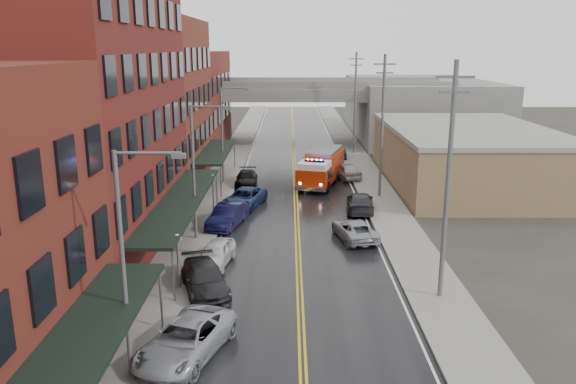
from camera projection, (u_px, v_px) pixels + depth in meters
name	position (u px, v px, depth m)	size (l,w,h in m)	color
road	(296.00, 214.00, 43.47)	(11.00, 160.00, 0.02)	black
sidewalk_left	(202.00, 213.00, 43.47)	(3.00, 160.00, 0.15)	slate
sidewalk_right	(391.00, 213.00, 43.43)	(3.00, 160.00, 0.15)	slate
curb_left	(224.00, 213.00, 43.46)	(0.30, 160.00, 0.15)	gray
curb_right	(369.00, 213.00, 43.44)	(0.30, 160.00, 0.15)	gray
brick_building_b	(82.00, 107.00, 34.46)	(9.00, 20.00, 18.00)	#5A1B17
brick_building_c	(152.00, 103.00, 51.78)	(9.00, 15.00, 15.00)	brown
brick_building_far	(186.00, 102.00, 69.09)	(9.00, 20.00, 12.00)	maroon
tan_building	(466.00, 158.00, 52.48)	(14.00, 22.00, 5.00)	olive
right_far_block	(417.00, 108.00, 81.14)	(18.00, 30.00, 8.00)	slate
awning_0	(68.00, 362.00, 17.57)	(2.60, 16.00, 3.09)	black
awning_1	(181.00, 201.00, 35.96)	(2.60, 18.00, 3.09)	black
awning_2	(216.00, 151.00, 52.90)	(2.60, 13.00, 3.09)	black
globe_lamp_1	(178.00, 249.00, 29.35)	(0.44, 0.44, 3.12)	#59595B
globe_lamp_2	(213.00, 185.00, 42.90)	(0.44, 0.44, 3.12)	#59595B
street_lamp_0	(129.00, 251.00, 20.89)	(2.64, 0.22, 9.00)	#59595B
street_lamp_1	(197.00, 164.00, 36.37)	(2.64, 0.22, 9.00)	#59595B
street_lamp_2	(225.00, 129.00, 51.86)	(2.64, 0.22, 9.00)	#59595B
utility_pole_0	(448.00, 179.00, 27.35)	(1.80, 0.24, 12.00)	#59595B
utility_pole_1	(382.00, 124.00, 46.71)	(1.80, 0.24, 12.00)	#59595B
utility_pole_2	(355.00, 102.00, 66.07)	(1.80, 0.24, 12.00)	#59595B
overpass	(294.00, 99.00, 72.94)	(40.00, 10.00, 7.50)	slate
fire_truck	(321.00, 167.00, 52.42)	(5.23, 9.04, 3.15)	#B62608
parked_car_left_2	(186.00, 340.00, 23.29)	(2.57, 5.56, 1.55)	#9FA1A6
parked_car_left_3	(205.00, 279.00, 29.45)	(2.07, 5.09, 1.48)	black
parked_car_left_4	(216.00, 253.00, 33.26)	(1.65, 4.10, 1.40)	silver
parked_car_left_5	(227.00, 216.00, 40.25)	(1.69, 4.85, 1.60)	black
parked_car_left_6	(245.00, 198.00, 45.28)	(2.43, 5.27, 1.47)	navy
parked_car_left_7	(246.00, 178.00, 52.21)	(1.92, 4.72, 1.37)	black
parked_car_right_0	(355.00, 230.00, 37.62)	(2.21, 4.80, 1.33)	#979A9E
parked_car_right_1	(360.00, 202.00, 43.98)	(2.08, 5.12, 1.49)	#2B2B2E
parked_car_right_2	(346.00, 171.00, 54.96)	(1.88, 4.68, 1.60)	#B1B1B1
parked_car_right_3	(337.00, 153.00, 64.78)	(1.42, 4.07, 1.34)	#0E1133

